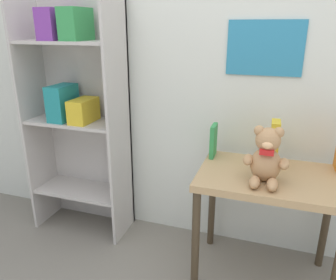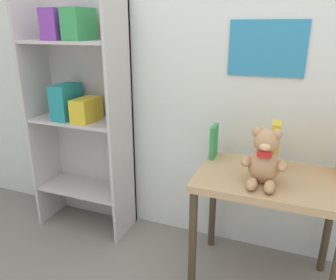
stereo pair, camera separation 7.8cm
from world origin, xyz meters
name	(u,v)px [view 1 (the left image)]	position (x,y,z in m)	size (l,w,h in m)	color
wall_back	(223,36)	(0.00, 1.33, 1.25)	(4.80, 0.07, 2.50)	silver
bookshelf_side	(78,105)	(-0.86, 1.17, 0.84)	(0.62, 0.29, 1.48)	#BCB7B2
display_table	(269,191)	(0.32, 1.00, 0.52)	(0.69, 0.47, 0.62)	tan
teddy_bear	(266,158)	(0.29, 0.91, 0.74)	(0.20, 0.19, 0.27)	tan
book_standing_green	(213,141)	(0.01, 1.15, 0.71)	(0.02, 0.11, 0.18)	#33934C
book_standing_yellow	(274,143)	(0.32, 1.13, 0.73)	(0.04, 0.11, 0.24)	gold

